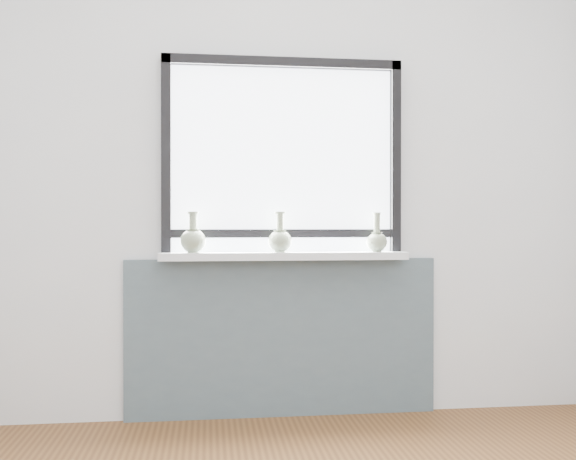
{
  "coord_description": "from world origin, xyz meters",
  "views": [
    {
      "loc": [
        -0.4,
        -1.69,
        1.05
      ],
      "look_at": [
        0.0,
        1.55,
        1.02
      ],
      "focal_mm": 40.0,
      "sensor_mm": 36.0,
      "label": 1
    }
  ],
  "objects": [
    {
      "name": "back_wall",
      "position": [
        0.0,
        1.81,
        1.3
      ],
      "size": [
        3.6,
        0.02,
        2.6
      ],
      "primitive_type": "cube",
      "color": "silver",
      "rests_on": "ground"
    },
    {
      "name": "vase_b",
      "position": [
        -0.02,
        1.7,
        0.97
      ],
      "size": [
        0.13,
        0.13,
        0.22
      ],
      "rotation": [
        0.0,
        0.0,
        0.26
      ],
      "color": "#91A281",
      "rests_on": "windowsill"
    },
    {
      "name": "apron_panel",
      "position": [
        0.0,
        1.78,
        0.43
      ],
      "size": [
        1.7,
        0.03,
        0.86
      ],
      "primitive_type": "cube",
      "color": "#4B5C65",
      "rests_on": "ground"
    },
    {
      "name": "window",
      "position": [
        0.0,
        1.77,
        1.44
      ],
      "size": [
        1.3,
        0.06,
        1.05
      ],
      "color": "black",
      "rests_on": "windowsill"
    },
    {
      "name": "vase_c",
      "position": [
        0.5,
        1.69,
        0.96
      ],
      "size": [
        0.11,
        0.11,
        0.21
      ],
      "rotation": [
        0.0,
        0.0,
        0.32
      ],
      "color": "#91A281",
      "rests_on": "windowsill"
    },
    {
      "name": "vase_a",
      "position": [
        -0.48,
        1.69,
        0.97
      ],
      "size": [
        0.14,
        0.14,
        0.22
      ],
      "rotation": [
        0.0,
        0.0,
        0.16
      ],
      "color": "#91A281",
      "rests_on": "windowsill"
    },
    {
      "name": "windowsill",
      "position": [
        0.0,
        1.71,
        0.88
      ],
      "size": [
        1.32,
        0.18,
        0.04
      ],
      "primitive_type": "cube",
      "color": "silver",
      "rests_on": "apron_panel"
    }
  ]
}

